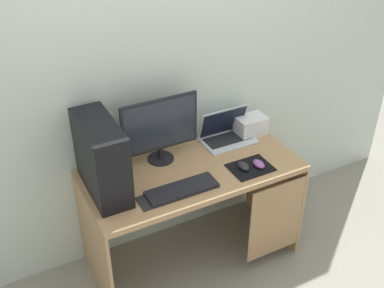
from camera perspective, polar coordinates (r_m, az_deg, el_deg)
ground_plane at (r=3.34m, az=0.00°, el=-13.45°), size 8.00×8.00×0.00m
wall_back at (r=2.86m, az=-3.27°, el=9.84°), size 4.00×0.05×2.60m
desk at (r=2.95m, az=0.40°, el=-5.55°), size 1.33×0.63×0.74m
pc_tower at (r=2.62m, az=-10.99°, el=-1.64°), size 0.19×0.47×0.44m
monitor at (r=2.82m, az=-3.91°, el=1.90°), size 0.49×0.17×0.43m
laptop at (r=3.12m, az=4.23°, el=1.23°), size 0.35×0.22×0.22m
projector at (r=3.20m, az=7.16°, el=2.24°), size 0.20×0.14×0.13m
keyboard at (r=2.68m, az=-1.25°, el=-5.54°), size 0.42×0.14×0.02m
mousepad at (r=2.89m, az=7.13°, el=-2.86°), size 0.26×0.20×0.00m
mouse_left at (r=2.86m, az=6.29°, el=-2.68°), size 0.06×0.10×0.03m
mouse_right at (r=2.89m, az=8.14°, el=-2.42°), size 0.06×0.10×0.03m
cell_phone at (r=2.61m, az=-5.69°, el=-7.13°), size 0.07×0.13×0.01m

